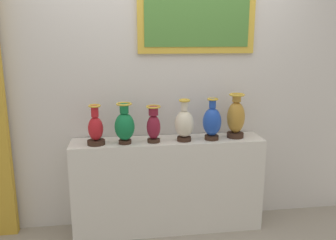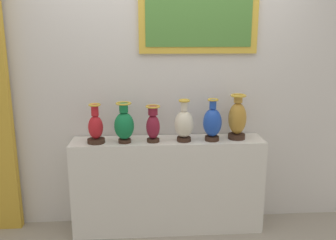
{
  "view_description": "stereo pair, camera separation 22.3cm",
  "coord_description": "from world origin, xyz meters",
  "px_view_note": "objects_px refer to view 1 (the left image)",
  "views": [
    {
      "loc": [
        -0.43,
        -3.01,
        1.77
      ],
      "look_at": [
        0.0,
        0.0,
        1.06
      ],
      "focal_mm": 37.4,
      "sensor_mm": 36.0,
      "label": 1
    },
    {
      "loc": [
        -0.21,
        -3.04,
        1.77
      ],
      "look_at": [
        0.0,
        0.0,
        1.06
      ],
      "focal_mm": 37.4,
      "sensor_mm": 36.0,
      "label": 2
    }
  ],
  "objects_px": {
    "vase_ivory": "(184,124)",
    "vase_sapphire": "(212,122)",
    "vase_emerald": "(125,125)",
    "vase_ochre": "(236,118)",
    "vase_crimson": "(96,129)",
    "vase_burgundy": "(154,125)"
  },
  "relations": [
    {
      "from": "vase_crimson",
      "to": "vase_ochre",
      "type": "height_order",
      "value": "vase_ochre"
    },
    {
      "from": "vase_ivory",
      "to": "vase_sapphire",
      "type": "distance_m",
      "value": 0.25
    },
    {
      "from": "vase_crimson",
      "to": "vase_burgundy",
      "type": "relative_size",
      "value": 1.07
    },
    {
      "from": "vase_ivory",
      "to": "vase_emerald",
      "type": "bearing_deg",
      "value": -179.05
    },
    {
      "from": "vase_crimson",
      "to": "vase_burgundy",
      "type": "height_order",
      "value": "vase_crimson"
    },
    {
      "from": "vase_ivory",
      "to": "vase_ochre",
      "type": "bearing_deg",
      "value": 5.05
    },
    {
      "from": "vase_burgundy",
      "to": "vase_ochre",
      "type": "relative_size",
      "value": 0.8
    },
    {
      "from": "vase_emerald",
      "to": "vase_sapphire",
      "type": "relative_size",
      "value": 0.95
    },
    {
      "from": "vase_crimson",
      "to": "vase_burgundy",
      "type": "distance_m",
      "value": 0.5
    },
    {
      "from": "vase_emerald",
      "to": "vase_burgundy",
      "type": "height_order",
      "value": "vase_emerald"
    },
    {
      "from": "vase_emerald",
      "to": "vase_ochre",
      "type": "xyz_separation_m",
      "value": [
        1.02,
        0.05,
        0.03
      ]
    },
    {
      "from": "vase_emerald",
      "to": "vase_sapphire",
      "type": "height_order",
      "value": "vase_sapphire"
    },
    {
      "from": "vase_crimson",
      "to": "vase_ochre",
      "type": "distance_m",
      "value": 1.27
    },
    {
      "from": "vase_ivory",
      "to": "vase_burgundy",
      "type": "bearing_deg",
      "value": -179.5
    },
    {
      "from": "vase_ochre",
      "to": "vase_emerald",
      "type": "bearing_deg",
      "value": -177.07
    },
    {
      "from": "vase_emerald",
      "to": "vase_burgundy",
      "type": "xyz_separation_m",
      "value": [
        0.25,
        0.01,
        -0.01
      ]
    },
    {
      "from": "vase_burgundy",
      "to": "vase_ivory",
      "type": "bearing_deg",
      "value": 0.5
    },
    {
      "from": "vase_burgundy",
      "to": "vase_ivory",
      "type": "relative_size",
      "value": 0.87
    },
    {
      "from": "vase_emerald",
      "to": "vase_sapphire",
      "type": "distance_m",
      "value": 0.78
    },
    {
      "from": "vase_emerald",
      "to": "vase_sapphire",
      "type": "xyz_separation_m",
      "value": [
        0.78,
        0.01,
        0.0
      ]
    },
    {
      "from": "vase_crimson",
      "to": "vase_burgundy",
      "type": "xyz_separation_m",
      "value": [
        0.5,
        -0.0,
        0.02
      ]
    },
    {
      "from": "vase_sapphire",
      "to": "vase_emerald",
      "type": "bearing_deg",
      "value": -179.25
    }
  ]
}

